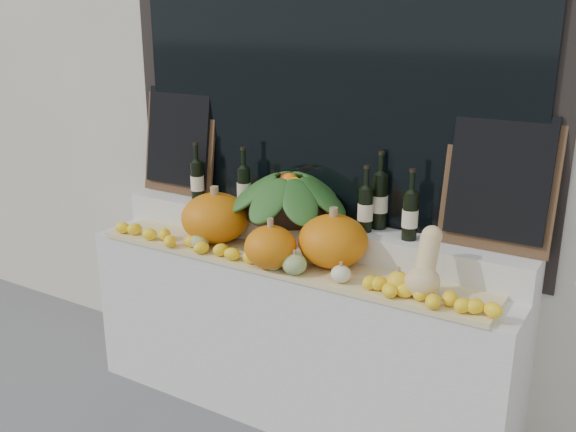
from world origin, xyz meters
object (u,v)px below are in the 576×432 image
Objects in this scene: butternut_squash at (425,268)px; produce_bowl at (290,195)px; wine_bottle_tall at (379,201)px; pumpkin_left at (215,218)px; pumpkin_right at (333,241)px.

butternut_squash is 0.90m from produce_bowl.
produce_bowl is 1.79× the size of wine_bottle_tall.
pumpkin_left is 0.69m from pumpkin_right.
produce_bowl is at bearing 32.02° from pumpkin_left.
produce_bowl is 0.48m from wine_bottle_tall.
wine_bottle_tall is (0.12, 0.27, 0.15)m from pumpkin_right.
pumpkin_left is 1.08× the size of pumpkin_right.
pumpkin_left reaches higher than pumpkin_right.
pumpkin_right is 0.33m from wine_bottle_tall.
produce_bowl reaches higher than pumpkin_right.
pumpkin_right is at bearing 1.04° from pumpkin_left.
produce_bowl reaches higher than butternut_squash.
pumpkin_left is 0.93× the size of wine_bottle_tall.
pumpkin_left is at bearing 176.30° from butternut_squash.
produce_bowl is (-0.85, 0.28, 0.13)m from butternut_squash.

